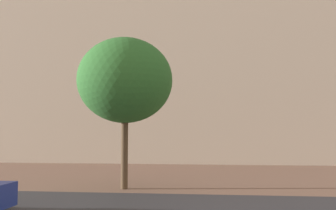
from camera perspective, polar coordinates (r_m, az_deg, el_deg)
The scene contains 3 objects.
ground_plane at distance 12.88m, azimuth 0.99°, elevation -14.94°, with size 120.00×120.00×0.00m, color brown.
landmark_building at distance 34.98m, azimuth -0.46°, elevation 11.63°, with size 28.75×12.16×40.26m.
tree_curb_far at distance 16.05m, azimuth -6.66°, elevation 3.76°, with size 4.10×4.10×6.48m.
Camera 1 is at (1.16, -2.60, 2.40)m, focal length 39.36 mm.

